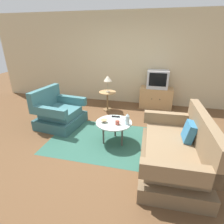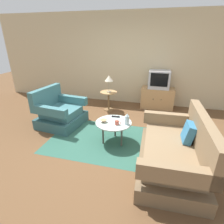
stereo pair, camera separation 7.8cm
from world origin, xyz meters
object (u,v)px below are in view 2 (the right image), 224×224
(couch, at_px, (175,153))
(table_lamp, at_px, (109,79))
(television, at_px, (159,79))
(bowl, at_px, (104,121))
(armchair, at_px, (59,113))
(tv_remote_dark, at_px, (116,117))
(tv_remote_silver, at_px, (124,119))
(tv_stand, at_px, (157,98))
(mug, at_px, (117,123))
(side_table, at_px, (109,97))
(vase, at_px, (127,119))
(coffee_table, at_px, (113,124))

(couch, distance_m, table_lamp, 2.80)
(television, bearing_deg, bowl, -113.62)
(armchair, distance_m, television, 2.91)
(television, xyz_separation_m, bowl, (-0.98, -2.24, -0.40))
(couch, relative_size, tv_remote_dark, 9.92)
(couch, xyz_separation_m, tv_remote_silver, (-0.97, 0.69, 0.16))
(tv_stand, distance_m, mug, 2.40)
(tv_stand, bearing_deg, side_table, -157.61)
(vase, bearing_deg, side_table, 116.82)
(coffee_table, distance_m, side_table, 1.73)
(tv_stand, relative_size, bowl, 6.73)
(tv_stand, height_order, table_lamp, table_lamp)
(television, height_order, bowl, television)
(table_lamp, relative_size, bowl, 3.33)
(armchair, height_order, mug, armchair)
(couch, xyz_separation_m, tv_remote_dark, (-1.16, 0.77, 0.16))
(armchair, height_order, side_table, armchair)
(side_table, height_order, tv_remote_dark, side_table)
(television, xyz_separation_m, mug, (-0.70, -2.27, -0.38))
(tv_stand, xyz_separation_m, television, (-0.00, -0.01, 0.56))
(couch, xyz_separation_m, side_table, (-1.71, 2.16, 0.10))
(table_lamp, bearing_deg, mug, -69.34)
(couch, relative_size, coffee_table, 2.40)
(armchair, bearing_deg, television, 134.29)
(coffee_table, distance_m, bowl, 0.21)
(couch, height_order, mug, couch)
(couch, bearing_deg, side_table, 36.51)
(table_lamp, height_order, tv_remote_dark, table_lamp)
(mug, relative_size, bowl, 0.86)
(vase, distance_m, tv_remote_dark, 0.41)
(coffee_table, height_order, vase, vase)
(couch, xyz_separation_m, vase, (-0.87, 0.50, 0.25))
(side_table, bearing_deg, mug, -69.02)
(side_table, distance_m, tv_stand, 1.47)
(couch, distance_m, television, 2.79)
(couch, xyz_separation_m, bowl, (-1.33, 0.47, 0.17))
(mug, bearing_deg, vase, 19.44)
(tv_stand, bearing_deg, mug, -106.98)
(coffee_table, relative_size, mug, 5.97)
(vase, height_order, tv_remote_silver, vase)
(armchair, relative_size, television, 1.82)
(coffee_table, bearing_deg, vase, -5.70)
(bowl, bearing_deg, vase, 3.25)
(table_lamp, distance_m, vase, 1.88)
(couch, height_order, tv_remote_dark, couch)
(armchair, height_order, vase, armchair)
(couch, height_order, table_lamp, table_lamp)
(table_lamp, distance_m, tv_remote_dark, 1.55)
(vase, relative_size, tv_remote_silver, 1.53)
(armchair, xyz_separation_m, tv_remote_dark, (1.46, -0.20, 0.16))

